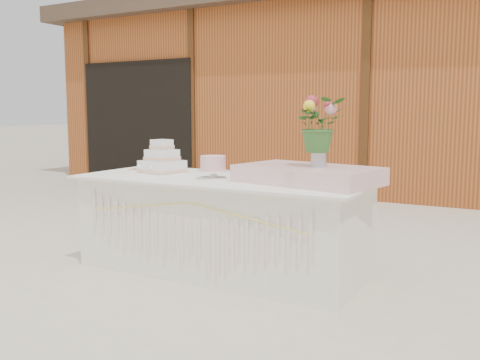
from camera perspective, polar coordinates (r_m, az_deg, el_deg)
name	(u,v)px	position (r m, az deg, el deg)	size (l,w,h in m)	color
ground	(222,271)	(4.45, -1.91, -9.66)	(80.00, 80.00, 0.00)	beige
barn	(397,90)	(9.90, 16.45, 9.20)	(12.60, 4.60, 3.30)	#A25122
cake_table	(222,225)	(4.35, -1.96, -4.80)	(2.40, 1.00, 0.77)	white
wedding_cake	(162,161)	(4.71, -8.31, 1.98)	(0.39, 0.39, 0.29)	white
pink_cake_stand	(213,166)	(4.23, -2.89, 1.51)	(0.26, 0.26, 0.18)	white
satin_runner	(308,175)	(3.99, 7.25, 0.56)	(1.02, 0.59, 0.13)	beige
flower_vase	(319,156)	(3.94, 8.41, 2.53)	(0.11, 0.11, 0.16)	#B9B9BE
bouquet	(320,118)	(3.93, 8.49, 6.55)	(0.36, 0.31, 0.40)	#316126
loose_flowers	(129,170)	(4.94, -11.76, 1.09)	(0.13, 0.31, 0.02)	pink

